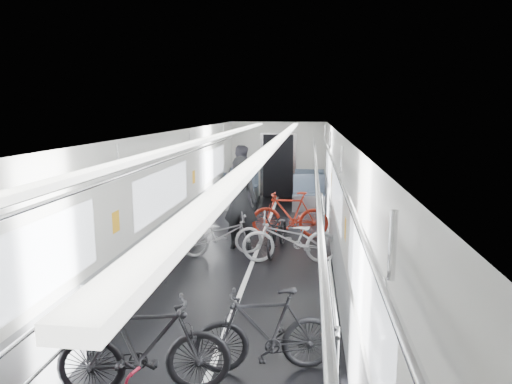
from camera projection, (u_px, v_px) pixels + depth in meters
car_shell at (260, 190)px, 9.49m from camera, size 3.02×14.01×2.41m
bike_left_mid at (145, 347)px, 4.44m from camera, size 1.75×0.83×1.02m
bike_left_far at (222, 234)px, 8.79m from camera, size 1.66×1.02×0.83m
bike_right_near at (265, 330)px, 4.87m from camera, size 1.61×0.78×0.93m
bike_right_mid at (290, 238)px, 8.34m from camera, size 1.81×0.77×0.92m
bike_right_far at (290, 214)px, 10.03m from camera, size 1.70×0.48×1.02m
bike_aisle at (278, 232)px, 9.01m from camera, size 0.76×1.61×0.82m
person_standing at (240, 203)px, 9.10m from camera, size 0.72×0.51×1.89m
person_seated at (240, 178)px, 12.67m from camera, size 0.91×0.72×1.82m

